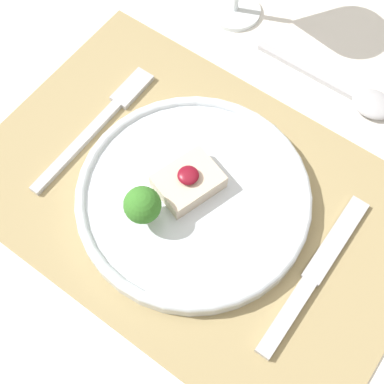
{
  "coord_description": "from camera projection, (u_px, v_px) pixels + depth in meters",
  "views": [
    {
      "loc": [
        0.14,
        -0.2,
        1.28
      ],
      "look_at": [
        -0.0,
        -0.01,
        0.78
      ],
      "focal_mm": 50.0,
      "sensor_mm": 36.0,
      "label": 1
    }
  ],
  "objects": [
    {
      "name": "dinner_plate",
      "position": [
        190.0,
        195.0,
        0.57
      ],
      "size": [
        0.25,
        0.25,
        0.07
      ],
      "color": "silver",
      "rests_on": "placemat"
    },
    {
      "name": "knife",
      "position": [
        308.0,
        284.0,
        0.54
      ],
      "size": [
        0.02,
        0.2,
        0.01
      ],
      "rotation": [
        0.0,
        0.0,
        -0.01
      ],
      "color": "#B2B2B7",
      "rests_on": "placemat"
    },
    {
      "name": "ground_plane",
      "position": [
        194.0,
        335.0,
        1.26
      ],
      "size": [
        8.0,
        8.0,
        0.0
      ],
      "primitive_type": "plane",
      "color": "gray"
    },
    {
      "name": "spoon",
      "position": [
        357.0,
        96.0,
        0.64
      ],
      "size": [
        0.18,
        0.04,
        0.01
      ],
      "rotation": [
        0.0,
        0.0,
        0.06
      ],
      "color": "#B2B2B7",
      "rests_on": "dining_table"
    },
    {
      "name": "fork",
      "position": [
        102.0,
        120.0,
        0.62
      ],
      "size": [
        0.02,
        0.2,
        0.01
      ],
      "rotation": [
        0.0,
        0.0,
        -0.03
      ],
      "color": "#B2B2B7",
      "rests_on": "placemat"
    },
    {
      "name": "dining_table",
      "position": [
        196.0,
        234.0,
        0.68
      ],
      "size": [
        1.17,
        0.96,
        0.75
      ],
      "color": "white",
      "rests_on": "ground_plane"
    },
    {
      "name": "placemat",
      "position": [
        196.0,
        198.0,
        0.58
      ],
      "size": [
        0.48,
        0.32,
        0.0
      ],
      "primitive_type": "cube",
      "color": "#9E895B",
      "rests_on": "dining_table"
    }
  ]
}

